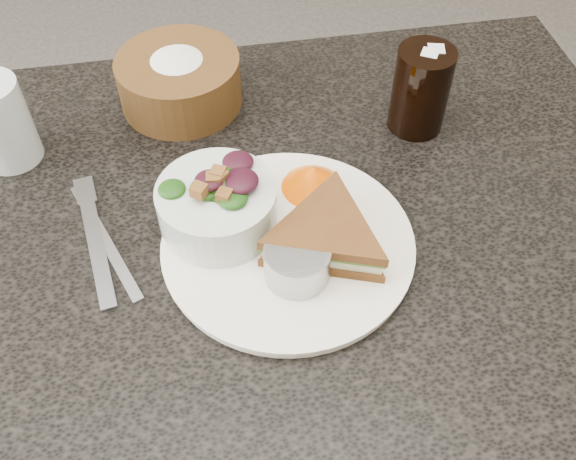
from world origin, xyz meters
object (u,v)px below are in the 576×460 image
Objects in this scene: dining_table at (252,391)px; water_glass at (0,122)px; salad_bowl at (217,200)px; bread_basket at (179,74)px; dinner_plate at (288,245)px; dressing_ramekin at (297,263)px; sandwich at (326,235)px; cola_glass at (421,86)px.

water_glass is (-0.25, 0.17, 0.43)m from dining_table.
salad_bowl is 0.80× the size of bread_basket.
bread_basket is (-0.09, 0.26, 0.04)m from dinner_plate.
dinner_plate is at bearing -33.32° from water_glass.
dressing_ramekin is at bearing -38.68° from water_glass.
bread_basket is at bearing 99.78° from dining_table.
bread_basket is (-0.09, 0.31, 0.01)m from dressing_ramekin.
sandwich is at bearing 39.35° from dressing_ramekin.
sandwich is 0.12m from salad_bowl.
dressing_ramekin is at bearing -52.60° from dining_table.
bread_basket is at bearing 106.93° from dressing_ramekin.
bread_basket is (-0.13, 0.28, 0.01)m from sandwich.
sandwich is 1.19× the size of salad_bowl.
water_glass is at bearing 145.48° from salad_bowl.
sandwich reaches higher than dinner_plate.
sandwich is 1.25× the size of cola_glass.
bread_basket is at bearing 134.75° from sandwich.
bread_basket is 0.30m from cola_glass.
cola_glass is (0.19, 0.17, 0.05)m from dinner_plate.
dressing_ramekin is at bearing -49.64° from salad_bowl.
dinner_plate is 0.36m from water_glass.
water_glass is (-0.34, 0.21, 0.02)m from sandwich.
salad_bowl is (-0.02, 0.01, 0.42)m from dining_table.
dressing_ramekin is at bearing -120.83° from sandwich.
cola_glass is 1.13× the size of water_glass.
dressing_ramekin reaches higher than dinner_plate.
dressing_ramekin is 0.29m from cola_glass.
sandwich is 1.42× the size of water_glass.
salad_bowl reaches higher than dressing_ramekin.
cola_glass is at bearing 26.61° from salad_bowl.
sandwich is 0.40m from water_glass.
cola_glass is at bearing 30.52° from dining_table.
dining_table is at bearing -149.48° from cola_glass.
salad_bowl is 0.28m from water_glass.
dinner_plate is (0.05, -0.02, 0.38)m from dining_table.
dinner_plate is at bearing -25.80° from dining_table.
dining_table is 0.42m from sandwich.
sandwich is 0.24m from cola_glass.
dining_table is 6.72× the size of sandwich.
dining_table is 0.48m from bread_basket.
dining_table is at bearing 175.81° from sandwich.
dressing_ramekin is 0.56× the size of cola_glass.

